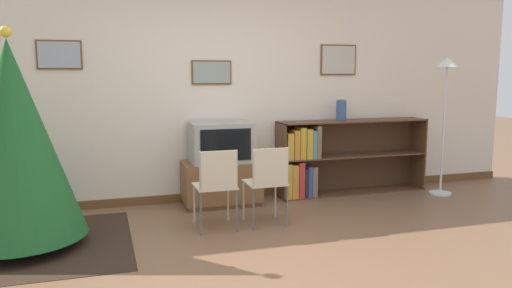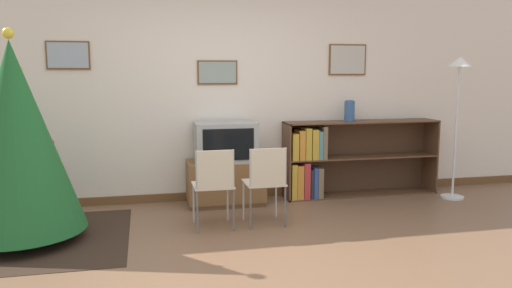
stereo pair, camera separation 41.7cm
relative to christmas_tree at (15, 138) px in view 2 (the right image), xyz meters
name	(u,v)px [view 2 (the right image)]	position (x,y,z in m)	size (l,w,h in m)	color
ground_plane	(252,260)	(1.99, -0.95, -0.98)	(24.00, 24.00, 0.00)	brown
wall_back	(214,90)	(1.99, 1.19, 0.37)	(8.56, 0.11, 2.70)	silver
area_rug	(23,240)	(0.00, 0.00, -0.97)	(1.94, 1.74, 0.01)	#332319
christmas_tree	(15,138)	(0.00, 0.00, 0.00)	(1.18, 1.18, 1.95)	maroon
tv_console	(226,183)	(2.07, 0.87, -0.72)	(0.90, 0.50, 0.52)	brown
television	(225,142)	(2.07, 0.87, -0.23)	(0.71, 0.49, 0.46)	#9E9E99
folding_chair_left	(214,183)	(1.81, -0.05, -0.51)	(0.40, 0.40, 0.82)	beige
folding_chair_right	(266,181)	(2.34, -0.05, -0.51)	(0.40, 0.40, 0.82)	beige
bookshelf	(332,160)	(3.45, 0.96, -0.51)	(2.00, 0.36, 0.95)	brown
vase	(349,111)	(3.67, 0.96, 0.11)	(0.13, 0.13, 0.26)	#335684
standing_lamp	(458,91)	(4.89, 0.53, 0.36)	(0.28, 0.28, 1.75)	silver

